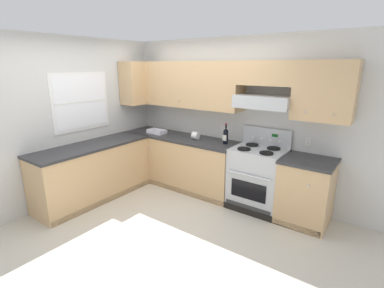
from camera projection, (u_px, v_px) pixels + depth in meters
name	position (u px, v px, depth m)	size (l,w,h in m)	color
ground_plane	(151.00, 221.00, 4.01)	(7.04, 7.04, 0.00)	beige
wall_back	(232.00, 106.00, 4.58)	(4.68, 0.57, 2.55)	silver
wall_left	(88.00, 113.00, 4.73)	(0.47, 4.00, 2.55)	silver
counter_back_run	(204.00, 167.00, 4.82)	(3.60, 0.65, 0.91)	tan
counter_left_run	(94.00, 172.00, 4.59)	(0.63, 1.91, 0.91)	tan
stove	(257.00, 178.00, 4.28)	(0.76, 0.62, 1.20)	#B7BABC
wine_bottle	(226.00, 136.00, 4.49)	(0.08, 0.08, 0.33)	black
bowl	(157.00, 132.00, 5.22)	(0.33, 0.21, 0.07)	silver
paper_towel_roll	(196.00, 136.00, 4.79)	(0.11, 0.12, 0.12)	white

